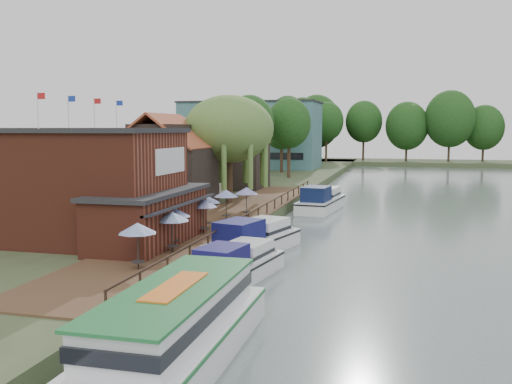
% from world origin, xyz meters
% --- Properties ---
extents(ground, '(260.00, 260.00, 0.00)m').
position_xyz_m(ground, '(0.00, 0.00, 0.00)').
color(ground, '#505D5C').
rests_on(ground, ground).
extents(land_bank, '(50.00, 140.00, 1.00)m').
position_xyz_m(land_bank, '(-30.00, 35.00, 0.50)').
color(land_bank, '#384728').
rests_on(land_bank, ground).
extents(quay_deck, '(6.00, 50.00, 0.10)m').
position_xyz_m(quay_deck, '(-8.00, 10.00, 1.05)').
color(quay_deck, '#47301E').
rests_on(quay_deck, land_bank).
extents(quay_rail, '(0.20, 49.00, 1.00)m').
position_xyz_m(quay_rail, '(-5.30, 10.50, 1.50)').
color(quay_rail, black).
rests_on(quay_rail, land_bank).
extents(pub, '(20.00, 11.00, 7.30)m').
position_xyz_m(pub, '(-14.00, -1.00, 4.65)').
color(pub, maroon).
rests_on(pub, land_bank).
extents(hotel_block, '(25.40, 12.40, 12.30)m').
position_xyz_m(hotel_block, '(-22.00, 70.00, 7.15)').
color(hotel_block, '#38666B').
rests_on(hotel_block, land_bank).
extents(cottage_a, '(8.60, 7.60, 8.50)m').
position_xyz_m(cottage_a, '(-15.00, 14.00, 5.25)').
color(cottage_a, black).
rests_on(cottage_a, land_bank).
extents(cottage_b, '(9.60, 8.60, 8.50)m').
position_xyz_m(cottage_b, '(-18.00, 24.00, 5.25)').
color(cottage_b, beige).
rests_on(cottage_b, land_bank).
extents(cottage_c, '(7.60, 7.60, 8.50)m').
position_xyz_m(cottage_c, '(-14.00, 33.00, 5.25)').
color(cottage_c, black).
rests_on(cottage_c, land_bank).
extents(willow, '(8.60, 8.60, 10.43)m').
position_xyz_m(willow, '(-10.50, 19.00, 6.21)').
color(willow, '#476B2D').
rests_on(willow, land_bank).
extents(umbrella_0, '(1.99, 1.99, 2.38)m').
position_xyz_m(umbrella_0, '(-7.19, -7.36, 2.29)').
color(umbrella_0, '#1B4897').
rests_on(umbrella_0, quay_deck).
extents(umbrella_1, '(2.01, 2.01, 2.38)m').
position_xyz_m(umbrella_1, '(-7.03, -3.26, 2.29)').
color(umbrella_1, '#1A4894').
rests_on(umbrella_1, quay_deck).
extents(umbrella_2, '(2.07, 2.07, 2.38)m').
position_xyz_m(umbrella_2, '(-7.61, -1.64, 2.29)').
color(umbrella_2, navy).
rests_on(umbrella_2, quay_deck).
extents(umbrella_3, '(1.95, 1.95, 2.38)m').
position_xyz_m(umbrella_3, '(-7.31, 2.79, 2.29)').
color(umbrella_3, navy).
rests_on(umbrella_3, quay_deck).
extents(umbrella_4, '(2.07, 2.07, 2.38)m').
position_xyz_m(umbrella_4, '(-7.86, 4.95, 2.29)').
color(umbrella_4, navy).
rests_on(umbrella_4, quay_deck).
extents(umbrella_5, '(1.95, 1.95, 2.38)m').
position_xyz_m(umbrella_5, '(-7.57, 8.78, 2.29)').
color(umbrella_5, '#1C2E9A').
rests_on(umbrella_5, quay_deck).
extents(umbrella_6, '(1.96, 1.96, 2.38)m').
position_xyz_m(umbrella_6, '(-6.55, 11.04, 2.29)').
color(umbrella_6, navy).
rests_on(umbrella_6, quay_deck).
extents(cruiser_0, '(4.39, 9.53, 2.19)m').
position_xyz_m(cruiser_0, '(-2.88, -4.30, 1.10)').
color(cruiser_0, silver).
rests_on(cruiser_0, ground).
extents(cruiser_1, '(5.62, 10.51, 2.44)m').
position_xyz_m(cruiser_1, '(-3.71, 2.58, 1.22)').
color(cruiser_1, silver).
rests_on(cruiser_1, ground).
extents(cruiser_2, '(4.54, 10.89, 2.59)m').
position_xyz_m(cruiser_2, '(-2.22, 23.72, 1.30)').
color(cruiser_2, white).
rests_on(cruiser_2, ground).
extents(tour_boat, '(3.75, 13.17, 2.87)m').
position_xyz_m(tour_boat, '(-1.72, -16.21, 1.44)').
color(tour_boat, silver).
rests_on(tour_boat, ground).
extents(swan, '(0.44, 0.44, 0.44)m').
position_xyz_m(swan, '(-2.24, -11.95, 0.22)').
color(swan, white).
rests_on(swan, ground).
extents(bank_tree_0, '(6.78, 6.78, 11.92)m').
position_xyz_m(bank_tree_0, '(-15.06, 43.42, 6.96)').
color(bank_tree_0, '#143811').
rests_on(bank_tree_0, land_bank).
extents(bank_tree_1, '(6.44, 6.44, 11.78)m').
position_xyz_m(bank_tree_1, '(-10.68, 49.46, 6.89)').
color(bank_tree_1, '#143811').
rests_on(bank_tree_1, land_bank).
extents(bank_tree_2, '(6.54, 6.54, 11.35)m').
position_xyz_m(bank_tree_2, '(-13.84, 59.15, 6.68)').
color(bank_tree_2, '#143811').
rests_on(bank_tree_2, land_bank).
extents(bank_tree_3, '(6.63, 6.63, 13.51)m').
position_xyz_m(bank_tree_3, '(-13.99, 79.91, 7.75)').
color(bank_tree_3, '#143811').
rests_on(bank_tree_3, land_bank).
extents(bank_tree_4, '(8.17, 8.17, 14.32)m').
position_xyz_m(bank_tree_4, '(-18.47, 87.37, 8.16)').
color(bank_tree_4, '#143811').
rests_on(bank_tree_4, land_bank).
extents(bank_tree_5, '(7.50, 7.50, 13.19)m').
position_xyz_m(bank_tree_5, '(-10.87, 92.73, 7.59)').
color(bank_tree_5, '#143811').
rests_on(bank_tree_5, land_bank).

